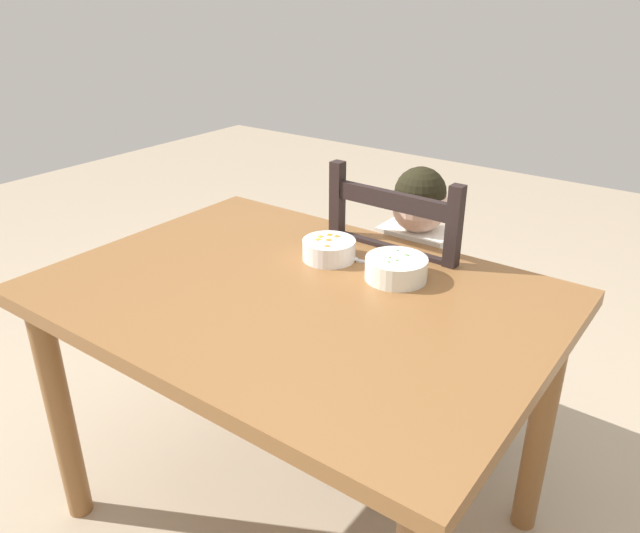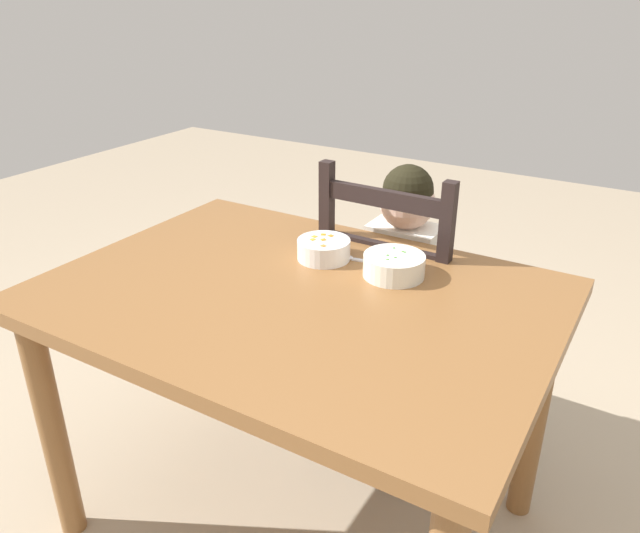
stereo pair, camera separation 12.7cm
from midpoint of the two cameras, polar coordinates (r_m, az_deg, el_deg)
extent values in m
plane|color=tan|center=(2.01, -3.80, -22.26)|extent=(8.00, 8.00, 0.00)
cube|color=brown|center=(1.55, -4.59, -2.95)|extent=(1.26, 0.91, 0.04)
cylinder|color=brown|center=(1.90, -25.49, -13.56)|extent=(0.07, 0.07, 0.73)
cylinder|color=brown|center=(2.30, -10.17, -4.28)|extent=(0.07, 0.07, 0.73)
cylinder|color=brown|center=(1.87, 17.52, -12.80)|extent=(0.07, 0.07, 0.73)
cube|color=black|center=(2.08, 6.05, -4.46)|extent=(0.43, 0.43, 0.02)
cube|color=black|center=(2.29, 12.23, -8.71)|extent=(0.04, 0.04, 0.45)
cube|color=black|center=(2.42, 3.76, -6.23)|extent=(0.04, 0.04, 0.45)
cube|color=black|center=(2.00, 8.26, -13.97)|extent=(0.04, 0.04, 0.45)
cube|color=black|center=(2.14, -1.17, -10.72)|extent=(0.04, 0.04, 0.45)
cube|color=black|center=(1.73, 9.29, -0.71)|extent=(0.04, 0.04, 0.53)
cube|color=black|center=(1.89, -1.31, 1.92)|extent=(0.04, 0.04, 0.53)
cube|color=black|center=(1.74, 3.93, 6.30)|extent=(0.36, 0.03, 0.05)
cube|color=black|center=(1.79, 3.78, 1.44)|extent=(0.36, 0.03, 0.05)
cube|color=white|center=(1.98, 5.89, -0.54)|extent=(0.22, 0.14, 0.32)
sphere|color=beige|center=(1.89, 6.21, 5.95)|extent=(0.17, 0.17, 0.17)
sphere|color=black|center=(1.88, 6.26, 7.05)|extent=(0.16, 0.16, 0.16)
cylinder|color=#3F4C72|center=(2.11, 2.61, -11.11)|extent=(0.07, 0.07, 0.47)
cylinder|color=#3F4C72|center=(2.07, 5.34, -12.01)|extent=(0.07, 0.07, 0.47)
cylinder|color=white|center=(1.92, 1.20, 1.38)|extent=(0.06, 0.24, 0.13)
cylinder|color=white|center=(1.81, 8.33, -0.33)|extent=(0.06, 0.24, 0.13)
cylinder|color=white|center=(1.60, 4.64, 0.04)|extent=(0.16, 0.16, 0.06)
cylinder|color=white|center=(1.61, 4.61, -0.80)|extent=(0.07, 0.07, 0.01)
cylinder|color=#4D8E3D|center=(1.60, 4.65, 0.33)|extent=(0.13, 0.13, 0.03)
sphere|color=#578F3A|center=(1.61, 5.48, 1.21)|extent=(0.01, 0.01, 0.01)
sphere|color=#428335|center=(1.61, 5.66, 1.16)|extent=(0.01, 0.01, 0.01)
sphere|color=#4F9636|center=(1.56, 3.99, 0.48)|extent=(0.01, 0.01, 0.01)
sphere|color=#418833|center=(1.59, 4.04, 0.87)|extent=(0.01, 0.01, 0.01)
sphere|color=#458743|center=(1.63, 4.69, 1.55)|extent=(0.01, 0.01, 0.01)
sphere|color=#4C8436|center=(1.58, 4.74, 0.65)|extent=(0.01, 0.01, 0.01)
cylinder|color=white|center=(1.70, -1.80, 1.57)|extent=(0.15, 0.15, 0.06)
cylinder|color=white|center=(1.71, -1.79, 0.80)|extent=(0.07, 0.07, 0.01)
cylinder|color=orange|center=(1.69, -1.80, 1.84)|extent=(0.12, 0.12, 0.03)
cube|color=orange|center=(1.71, -2.65, 2.63)|extent=(0.02, 0.02, 0.01)
cube|color=orange|center=(1.71, -1.11, 2.71)|extent=(0.02, 0.02, 0.01)
cube|color=orange|center=(1.69, -2.83, 2.35)|extent=(0.02, 0.02, 0.01)
cube|color=orange|center=(1.69, -1.84, 2.34)|extent=(0.02, 0.02, 0.01)
cube|color=orange|center=(1.65, -1.91, 1.76)|extent=(0.02, 0.02, 0.01)
cube|color=orange|center=(1.72, -1.81, 2.82)|extent=(0.02, 0.02, 0.01)
cube|color=silver|center=(1.68, 2.38, 0.41)|extent=(0.10, 0.03, 0.00)
ellipsoid|color=silver|center=(1.70, 0.25, 0.84)|extent=(0.05, 0.04, 0.01)
camera|label=1|loc=(0.06, 87.63, 1.10)|focal=34.40mm
camera|label=2|loc=(0.06, -92.37, -1.10)|focal=34.40mm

